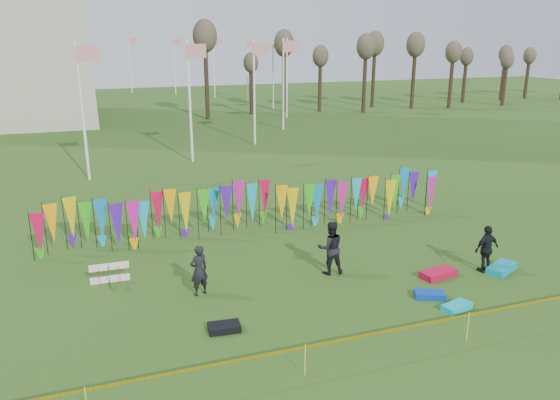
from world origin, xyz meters
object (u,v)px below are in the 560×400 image
object	(u,v)px
person_right	(487,249)
kite_bag_red	(438,274)
person_left	(199,270)
kite_bag_black	(224,327)
box_kite	(110,273)
kite_bag_turquoise	(457,307)
kite_bag_blue	(430,295)
person_mid	(330,248)
kite_bag_teal	(502,268)

from	to	relation	value
person_right	kite_bag_red	bearing A→B (deg)	-9.91
person_left	kite_bag_black	world-z (taller)	person_left
box_kite	kite_bag_turquoise	xyz separation A→B (m)	(10.25, -5.65, -0.28)
kite_bag_blue	kite_bag_black	distance (m)	6.92
kite_bag_turquoise	person_left	bearing A→B (deg)	153.41
kite_bag_turquoise	kite_bag_red	distance (m)	2.44
person_mid	box_kite	bearing A→B (deg)	-5.41
person_left	kite_bag_red	world-z (taller)	person_left
kite_bag_turquoise	person_mid	bearing A→B (deg)	124.40
person_right	kite_bag_black	distance (m)	10.10
kite_bag_blue	kite_bag_black	bearing A→B (deg)	178.40
person_mid	person_right	world-z (taller)	person_mid
box_kite	person_mid	world-z (taller)	person_mid
person_right	kite_bag_teal	bearing A→B (deg)	154.10
box_kite	person_left	size ratio (longest dim) A/B	0.43
box_kite	person_left	world-z (taller)	person_left
kite_bag_teal	person_right	bearing A→B (deg)	159.53
person_left	box_kite	bearing A→B (deg)	-53.12
person_left	kite_bag_black	distance (m)	2.68
person_left	kite_bag_blue	size ratio (longest dim) A/B	1.80
kite_bag_turquoise	kite_bag_black	distance (m)	7.34
kite_bag_blue	kite_bag_teal	world-z (taller)	kite_bag_teal
person_left	kite_bag_turquoise	distance (m)	8.38
box_kite	kite_bag_red	size ratio (longest dim) A/B	0.56
kite_bag_blue	kite_bag_teal	bearing A→B (deg)	13.87
person_mid	kite_bag_teal	size ratio (longest dim) A/B	1.50
kite_bag_turquoise	kite_bag_red	size ratio (longest dim) A/B	0.73
box_kite	kite_bag_black	distance (m)	5.39
box_kite	kite_bag_black	world-z (taller)	box_kite
person_mid	kite_bag_teal	world-z (taller)	person_mid
person_left	kite_bag_red	size ratio (longest dim) A/B	1.30
person_left	kite_bag_teal	world-z (taller)	person_left
kite_bag_black	kite_bag_teal	world-z (taller)	kite_bag_teal
person_mid	kite_bag_turquoise	xyz separation A→B (m)	(2.64, -3.86, -0.89)
box_kite	person_mid	size ratio (longest dim) A/B	0.38
kite_bag_blue	kite_bag_turquoise	bearing A→B (deg)	-71.45
person_right	kite_bag_red	size ratio (longest dim) A/B	1.31
kite_bag_red	box_kite	bearing A→B (deg)	163.12
kite_bag_red	kite_bag_black	size ratio (longest dim) A/B	1.44
person_right	kite_bag_blue	size ratio (longest dim) A/B	1.82
kite_bag_blue	kite_bag_black	world-z (taller)	kite_bag_black
person_mid	kite_bag_teal	bearing A→B (deg)	169.70
kite_bag_blue	person_right	bearing A→B (deg)	20.05
person_mid	kite_bag_teal	distance (m)	6.39
kite_bag_red	kite_bag_turquoise	bearing A→B (deg)	-111.66
kite_bag_black	kite_bag_teal	bearing A→B (deg)	3.88
box_kite	kite_bag_teal	size ratio (longest dim) A/B	0.57
kite_bag_red	person_mid	bearing A→B (deg)	155.73
person_right	kite_bag_teal	world-z (taller)	person_right
kite_bag_red	kite_bag_black	distance (m)	8.22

